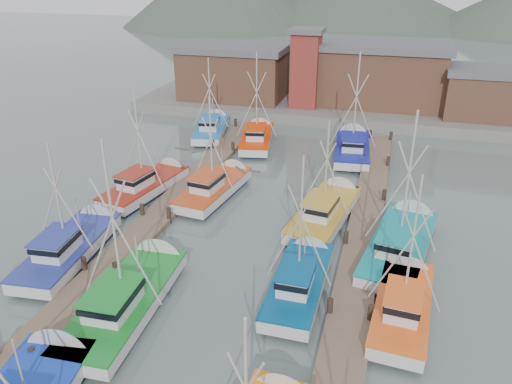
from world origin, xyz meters
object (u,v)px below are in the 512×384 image
(lookout_tower, at_px, (306,68))
(boat_12, at_px, (257,137))
(boat_8, at_px, (217,187))
(boat_4, at_px, (131,295))

(lookout_tower, distance_m, boat_12, 12.01)
(lookout_tower, bearing_deg, boat_8, -96.06)
(boat_4, xyz_separation_m, boat_12, (-0.52, 26.14, -0.00))
(lookout_tower, bearing_deg, boat_12, -103.60)
(lookout_tower, xyz_separation_m, boat_8, (-2.41, -22.73, -4.87))
(boat_8, distance_m, boat_12, 12.06)
(boat_4, distance_m, boat_8, 14.09)
(boat_4, bearing_deg, boat_12, 88.55)
(boat_4, height_order, boat_12, boat_4)
(boat_8, bearing_deg, boat_4, -81.04)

